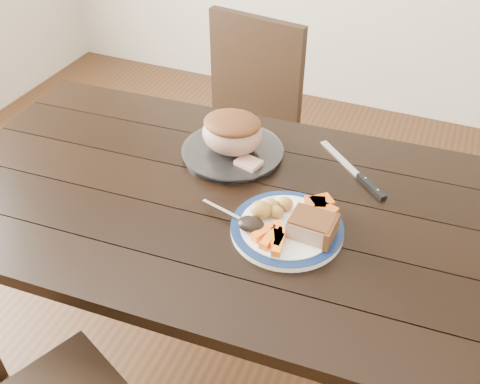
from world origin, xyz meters
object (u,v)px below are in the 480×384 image
at_px(pork_slice, 312,226).
at_px(roast_joint, 232,134).
at_px(fork, 233,216).
at_px(dining_table, 217,220).
at_px(carving_knife, 363,179).
at_px(serving_platter, 233,153).
at_px(chair_far, 241,121).
at_px(dinner_plate, 287,229).

height_order(pork_slice, roast_joint, roast_joint).
relative_size(fork, roast_joint, 0.95).
distance_m(dining_table, carving_knife, 0.44).
distance_m(fork, carving_knife, 0.41).
bearing_deg(dining_table, carving_knife, 31.61).
relative_size(pork_slice, carving_knife, 0.44).
distance_m(dining_table, fork, 0.17).
relative_size(serving_platter, carving_knife, 1.22).
bearing_deg(serving_platter, dining_table, -79.75).
height_order(dining_table, roast_joint, roast_joint).
distance_m(dining_table, roast_joint, 0.26).
xyz_separation_m(chair_far, roast_joint, (0.20, -0.54, 0.30)).
distance_m(dining_table, serving_platter, 0.22).
bearing_deg(chair_far, roast_joint, 118.72).
distance_m(dinner_plate, roast_joint, 0.38).
height_order(dining_table, chair_far, chair_far).
xyz_separation_m(dining_table, fork, (0.09, -0.08, 0.11)).
bearing_deg(fork, chair_far, 125.78).
relative_size(dining_table, carving_knife, 6.64).
bearing_deg(roast_joint, serving_platter, 0.00).
height_order(dinner_plate, carving_knife, dinner_plate).
height_order(fork, carving_knife, fork).
bearing_deg(dinner_plate, dining_table, 164.37).
bearing_deg(chair_far, serving_platter, 118.72).
bearing_deg(dining_table, dinner_plate, -15.63).
distance_m(chair_far, carving_knife, 0.82).
bearing_deg(dinner_plate, serving_platter, 135.44).
relative_size(serving_platter, fork, 1.72).
bearing_deg(carving_knife, pork_slice, -60.31).
height_order(serving_platter, carving_knife, serving_platter).
distance_m(serving_platter, carving_knife, 0.40).
bearing_deg(dining_table, pork_slice, -13.31).
bearing_deg(pork_slice, fork, -176.08).
height_order(dining_table, pork_slice, pork_slice).
bearing_deg(dinner_plate, fork, -172.15).
relative_size(dinner_plate, serving_platter, 0.96).
height_order(fork, roast_joint, roast_joint).
height_order(dinner_plate, pork_slice, pork_slice).
bearing_deg(carving_knife, dining_table, -105.38).
bearing_deg(dining_table, chair_far, 107.38).
bearing_deg(chair_far, dinner_plate, 128.73).
bearing_deg(dinner_plate, roast_joint, 135.44).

